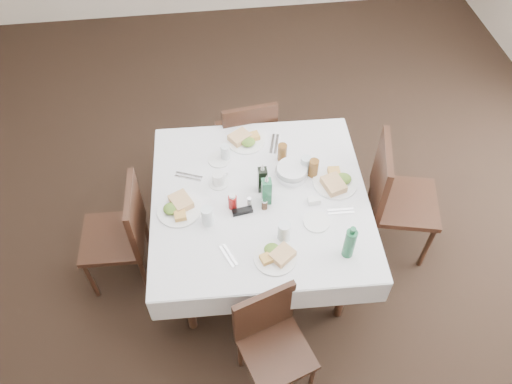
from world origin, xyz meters
TOP-DOWN VIEW (x-y plane):
  - ground_plane at (0.00, 0.00)m, footprint 7.00×7.00m
  - room_shell at (0.00, 0.00)m, footprint 6.04×7.04m
  - dining_table at (-0.13, -0.16)m, footprint 1.50×1.50m
  - chair_north at (-0.12, 0.68)m, footprint 0.48×0.48m
  - chair_south at (-0.18, -1.02)m, footprint 0.50×0.50m
  - chair_east at (0.85, -0.11)m, footprint 0.58×0.58m
  - chair_west at (-1.08, -0.15)m, footprint 0.45×0.45m
  - meal_north at (-0.17, 0.37)m, footprint 0.28×0.28m
  - meal_south at (-0.10, -0.64)m, footprint 0.26×0.26m
  - meal_east at (0.40, -0.12)m, footprint 0.31×0.31m
  - meal_west at (-0.67, -0.20)m, footprint 0.29×0.29m
  - side_plate_a at (-0.38, 0.21)m, footprint 0.16×0.16m
  - side_plate_b at (0.20, -0.42)m, footprint 0.17×0.17m
  - water_n at (-0.33, 0.22)m, footprint 0.07×0.07m
  - water_s at (-0.03, -0.51)m, footprint 0.08×0.08m
  - water_e at (0.21, 0.03)m, footprint 0.07×0.07m
  - water_w at (-0.49, -0.33)m, footprint 0.08×0.08m
  - iced_tea_a at (0.07, 0.16)m, footprint 0.07×0.07m
  - iced_tea_b at (0.26, -0.01)m, footprint 0.07×0.07m
  - bread_basket at (0.11, 0.00)m, footprint 0.23×0.23m
  - oil_cruet_dark at (-0.11, -0.10)m, footprint 0.06×0.06m
  - oil_cruet_green at (-0.10, -0.21)m, footprint 0.06×0.06m
  - ketchup_bottle at (-0.32, -0.23)m, footprint 0.06×0.06m
  - salt_shaker at (-0.21, -0.22)m, footprint 0.03×0.03m
  - pepper_shaker at (-0.12, -0.26)m, footprint 0.04×0.04m
  - coffee_mug at (-0.40, -0.01)m, footprint 0.14×0.13m
  - sunglasses at (-0.26, -0.28)m, footprint 0.14×0.06m
  - green_bottle at (0.34, -0.67)m, footprint 0.07×0.07m
  - sugar_caddy at (0.21, -0.26)m, footprint 0.08×0.05m
  - cutlery_n at (0.04, 0.32)m, footprint 0.10×0.21m
  - cutlery_s at (-0.38, -0.60)m, footprint 0.11×0.18m
  - cutlery_e at (0.37, -0.35)m, footprint 0.18×0.05m
  - cutlery_w at (-0.60, 0.08)m, footprint 0.19×0.11m

SIDE VIEW (x-z plane):
  - ground_plane at x=0.00m, z-range 0.00..0.00m
  - chair_south at x=-0.18m, z-range 0.06..0.89m
  - chair_north at x=-0.12m, z-range 0.06..0.97m
  - chair_west at x=-1.08m, z-range 0.07..0.99m
  - chair_east at x=0.85m, z-range 0.07..1.08m
  - dining_table at x=-0.13m, z-range 0.31..1.07m
  - cutlery_s at x=-0.38m, z-range 0.76..0.77m
  - cutlery_e at x=0.37m, z-range 0.76..0.77m
  - cutlery_w at x=-0.60m, z-range 0.76..0.77m
  - cutlery_n at x=0.04m, z-range 0.76..0.77m
  - side_plate_a at x=-0.38m, z-range 0.76..0.77m
  - side_plate_b at x=0.20m, z-range 0.76..0.77m
  - sunglasses at x=-0.26m, z-range 0.76..0.79m
  - sugar_caddy at x=0.21m, z-range 0.76..0.80m
  - meal_south at x=-0.10m, z-range 0.76..0.81m
  - meal_north at x=-0.17m, z-range 0.76..0.82m
  - meal_west at x=-0.67m, z-range 0.76..0.82m
  - meal_east at x=0.40m, z-range 0.75..0.82m
  - salt_shaker at x=-0.21m, z-range 0.76..0.83m
  - bread_basket at x=0.11m, z-range 0.76..0.84m
  - pepper_shaker at x=-0.12m, z-range 0.76..0.85m
  - coffee_mug at x=-0.40m, z-range 0.76..0.86m
  - ketchup_bottle at x=-0.32m, z-range 0.76..0.88m
  - water_n at x=-0.33m, z-range 0.76..0.88m
  - water_e at x=0.21m, z-range 0.76..0.89m
  - iced_tea_a at x=0.07m, z-range 0.76..0.90m
  - iced_tea_b at x=0.26m, z-range 0.76..0.90m
  - water_w at x=-0.49m, z-range 0.76..0.90m
  - water_s at x=-0.03m, z-range 0.76..0.91m
  - oil_cruet_dark at x=-0.11m, z-range 0.74..0.99m
  - oil_cruet_green at x=-0.10m, z-range 0.74..1.01m
  - green_bottle at x=0.34m, z-range 0.75..1.01m
  - room_shell at x=0.00m, z-range 0.31..3.11m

